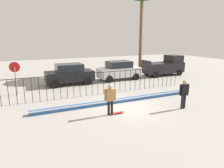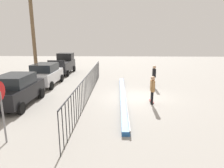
# 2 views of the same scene
# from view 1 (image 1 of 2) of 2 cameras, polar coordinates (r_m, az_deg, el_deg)

# --- Properties ---
(ground_plane) EXTENTS (60.00, 60.00, 0.00)m
(ground_plane) POSITION_cam_1_polar(r_m,az_deg,el_deg) (12.68, 3.27, -6.58)
(ground_plane) COLOR #9E9991
(bowl_coping_ledge) EXTENTS (11.00, 0.40, 0.27)m
(bowl_coping_ledge) POSITION_cam_1_polar(r_m,az_deg,el_deg) (13.44, 1.40, -4.84)
(bowl_coping_ledge) COLOR #235699
(bowl_coping_ledge) RESTS_ON ground
(perimeter_fence) EXTENTS (14.04, 0.04, 1.71)m
(perimeter_fence) POSITION_cam_1_polar(r_m,az_deg,el_deg) (15.29, -2.41, 1.05)
(perimeter_fence) COLOR black
(perimeter_fence) RESTS_ON ground
(skateboarder) EXTENTS (0.72, 0.27, 1.79)m
(skateboarder) POSITION_cam_1_polar(r_m,az_deg,el_deg) (11.12, -0.50, -3.60)
(skateboarder) COLOR black
(skateboarder) RESTS_ON ground
(skateboard) EXTENTS (0.80, 0.20, 0.07)m
(skateboard) POSITION_cam_1_polar(r_m,az_deg,el_deg) (11.57, 1.46, -8.24)
(skateboard) COLOR #A51E19
(skateboard) RESTS_ON ground
(camera_operator) EXTENTS (0.72, 0.27, 1.79)m
(camera_operator) POSITION_cam_1_polar(r_m,az_deg,el_deg) (12.87, 19.83, -2.03)
(camera_operator) COLOR black
(camera_operator) RESTS_ON ground
(parked_car_black) EXTENTS (4.30, 2.12, 1.90)m
(parked_car_black) POSITION_cam_1_polar(r_m,az_deg,el_deg) (18.79, -12.00, 2.81)
(parked_car_black) COLOR black
(parked_car_black) RESTS_ON ground
(parked_car_white) EXTENTS (4.30, 2.12, 1.90)m
(parked_car_white) POSITION_cam_1_polar(r_m,az_deg,el_deg) (20.48, 1.99, 3.95)
(parked_car_white) COLOR silver
(parked_car_white) RESTS_ON ground
(pickup_truck) EXTENTS (4.70, 2.12, 2.24)m
(pickup_truck) POSITION_cam_1_polar(r_m,az_deg,el_deg) (23.67, 14.75, 4.96)
(pickup_truck) COLOR black
(pickup_truck) RESTS_ON ground
(stop_sign) EXTENTS (0.76, 0.07, 2.50)m
(stop_sign) POSITION_cam_1_polar(r_m,az_deg,el_deg) (16.55, -25.82, 2.62)
(stop_sign) COLOR slate
(stop_sign) RESTS_ON ground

